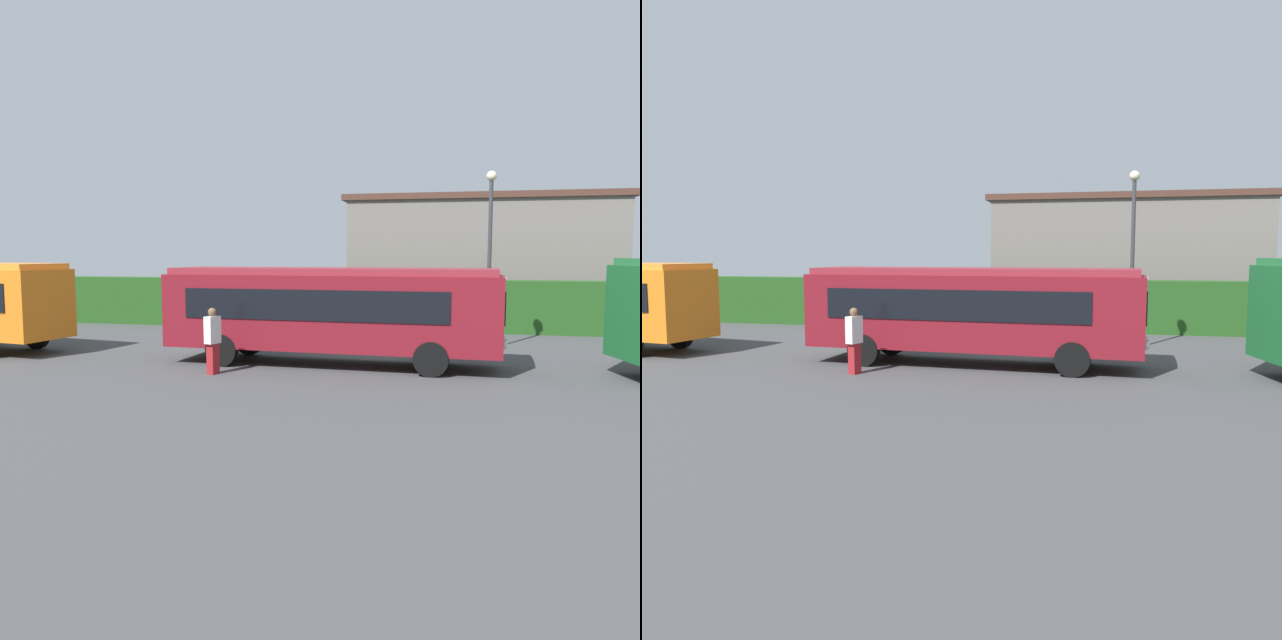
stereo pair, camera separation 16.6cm
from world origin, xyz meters
The scene contains 8 objects.
ground_plane centered at (0.00, 0.00, 0.00)m, with size 84.83×84.83×0.00m, color #424244.
bus_maroon centered at (-1.06, -1.60, 1.75)m, with size 10.49×2.99×3.01m.
person_left centered at (-4.08, -3.85, 1.02)m, with size 0.39×0.52×1.92m.
person_center centered at (-0.33, 0.87, 0.86)m, with size 0.44×0.33×1.64m.
person_right centered at (1.46, 0.39, 0.98)m, with size 0.51×0.44×1.85m.
hedge_row centered at (0.00, 7.90, 1.14)m, with size 54.42×1.18×2.29m, color #22501B.
depot_building centered at (3.79, 13.66, 3.18)m, with size 13.56×7.07×6.34m.
lamppost centered at (3.80, 2.66, 3.89)m, with size 0.36×0.36×6.34m.
Camera 2 is at (3.03, -20.72, 3.47)m, focal length 35.62 mm.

